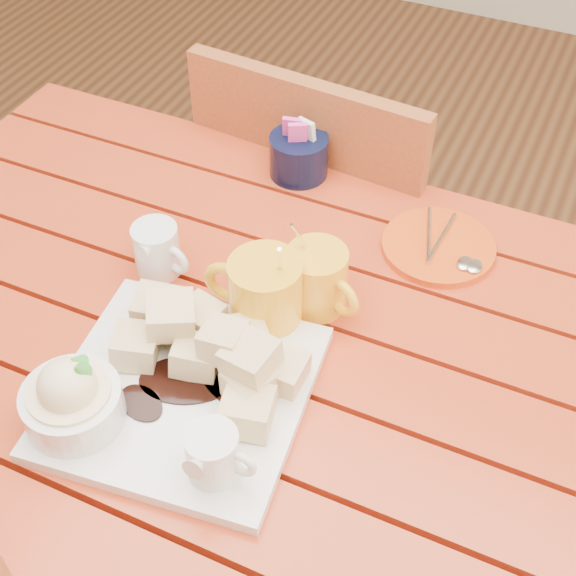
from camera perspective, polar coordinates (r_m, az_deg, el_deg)
The scene contains 8 objects.
table at distance 1.12m, azimuth -3.01°, elevation -6.84°, with size 1.20×0.79×0.75m.
dessert_plate at distance 0.95m, azimuth -8.85°, elevation -6.78°, with size 0.32×0.32×0.12m.
coffee_mug_left at distance 1.01m, azimuth -1.78°, elevation -0.36°, with size 0.13×0.09×0.16m.
coffee_mug_right at distance 1.04m, azimuth 2.14°, elevation 0.63°, with size 0.11×0.08×0.14m.
cream_pitcher at distance 1.11m, azimuth -9.27°, elevation 2.75°, with size 0.09×0.08×0.08m.
sugar_caddy at distance 1.27m, azimuth 0.77°, elevation 9.47°, with size 0.09×0.09×0.10m.
orange_saucer at distance 1.17m, azimuth 10.70°, elevation 2.90°, with size 0.16×0.16×0.02m.
chair_far at distance 1.57m, azimuth 2.93°, elevation 3.96°, with size 0.45×0.45×0.89m.
Camera 1 is at (0.34, -0.60, 1.53)m, focal length 50.00 mm.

